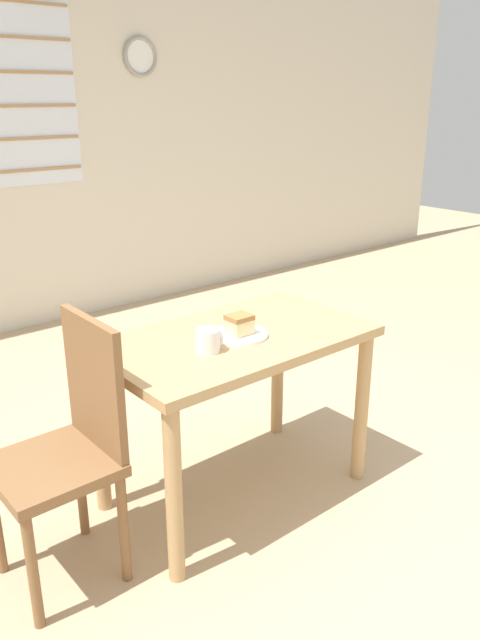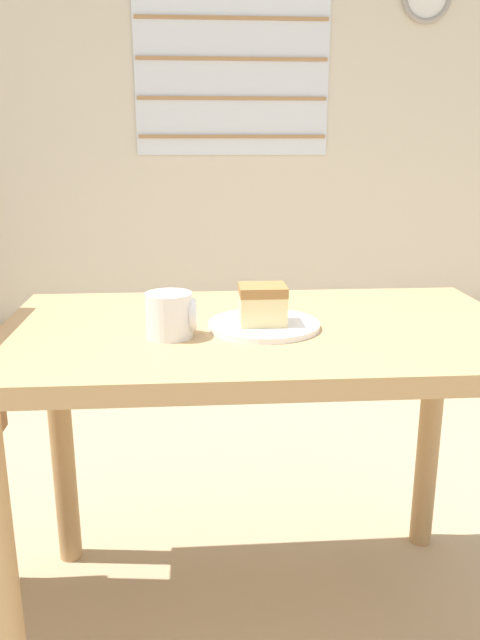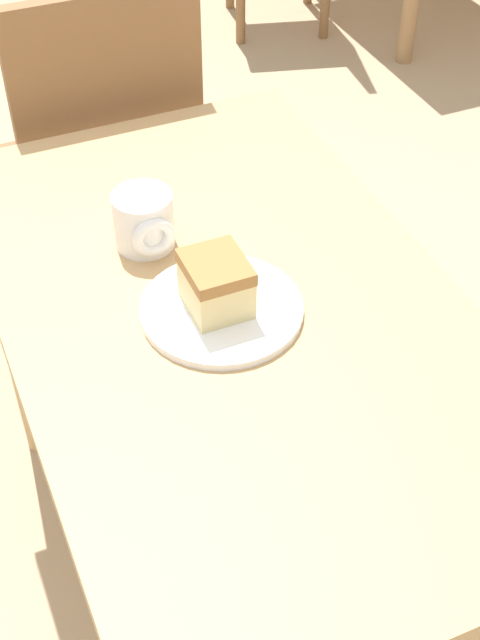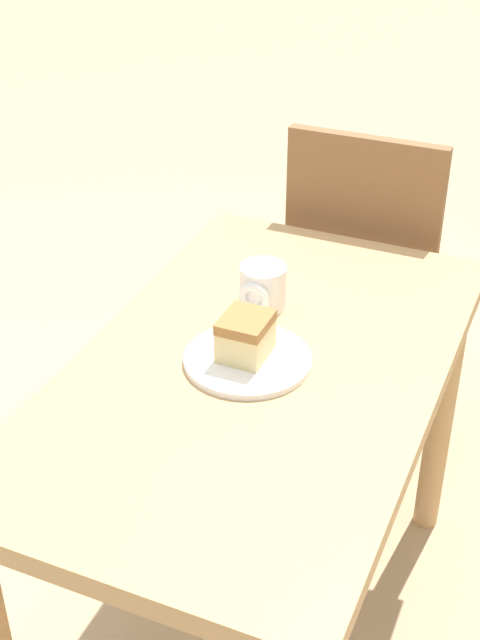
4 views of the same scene
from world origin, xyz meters
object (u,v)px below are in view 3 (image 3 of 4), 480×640
cake_slice (216,284)px  chair_near_window (105,171)px  dining_table_near (234,365)px  plate (222,309)px  coffee_mug (144,221)px

cake_slice → chair_near_window: bearing=177.4°
dining_table_near → plate: size_ratio=4.73×
dining_table_near → chair_near_window: size_ratio=1.15×
plate → coffee_mug: size_ratio=2.31×
cake_slice → coffee_mug: 0.19m
coffee_mug → chair_near_window: bearing=172.2°
coffee_mug → plate: bearing=14.3°
chair_near_window → dining_table_near: bearing=89.5°
dining_table_near → coffee_mug: bearing=-159.8°
dining_table_near → chair_near_window: (-0.73, 0.01, -0.10)m
plate → coffee_mug: (-0.19, -0.05, 0.04)m
cake_slice → dining_table_near: bearing=88.4°
dining_table_near → cake_slice: (-0.00, -0.03, 0.17)m
coffee_mug → cake_slice: bearing=12.9°
chair_near_window → coffee_mug: (0.54, -0.07, 0.26)m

